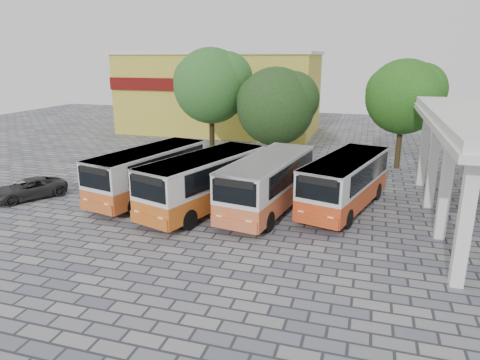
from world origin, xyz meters
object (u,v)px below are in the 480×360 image
(parked_car, at_px, (28,189))
(bus_far_left, at_px, (149,171))
(bus_centre_left, at_px, (205,179))
(bus_centre_right, at_px, (268,181))
(bus_far_right, at_px, (345,180))

(parked_car, bearing_deg, bus_far_left, 48.62)
(bus_centre_left, bearing_deg, bus_centre_right, 30.74)
(bus_far_left, relative_size, bus_far_right, 1.00)
(bus_centre_left, height_order, bus_centre_right, bus_centre_left)
(bus_centre_left, height_order, parked_car, bus_centre_left)
(bus_centre_left, relative_size, bus_far_right, 1.04)
(bus_far_left, bearing_deg, bus_far_right, 20.07)
(bus_centre_left, relative_size, parked_car, 2.12)
(bus_centre_right, relative_size, parked_car, 2.04)
(parked_car, bearing_deg, bus_centre_right, 39.51)
(bus_centre_left, relative_size, bus_centre_right, 1.04)
(parked_car, bearing_deg, bus_centre_left, 37.83)
(bus_centre_right, bearing_deg, parked_car, -162.89)
(bus_centre_right, relative_size, bus_far_right, 1.00)
(bus_centre_left, bearing_deg, bus_far_left, -176.11)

